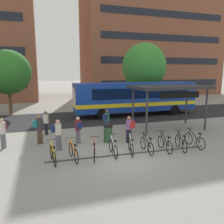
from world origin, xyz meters
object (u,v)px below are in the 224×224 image
object	(u,v)px
parked_bicycle_silver_4	(131,146)
street_tree_1	(8,72)
transit_shelter	(170,89)
city_bus	(135,97)
commuter_red_pack_5	(129,128)
trash_bin	(108,134)
parked_bicycle_orange_1	(73,152)
parked_bicycle_black_7	(181,143)
commuter_teal_pack_6	(39,127)
parked_bicycle_black_8	(194,140)
commuter_navy_pack_2	(107,120)
parked_bicycle_black_6	(165,144)
parked_bicycle_red_2	(94,151)
commuter_navy_pack_0	(78,128)
parked_bicycle_yellow_0	(53,155)
street_tree_0	(144,67)
commuter_teal_pack_4	(46,121)
commuter_navy_pack_1	(58,133)
parked_bicycle_silver_3	(113,148)
parked_bicycle_black_5	(147,145)
commuter_maroon_pack_3	(3,131)

from	to	relation	value
parked_bicycle_silver_4	street_tree_1	size ratio (longest dim) A/B	0.26
street_tree_1	transit_shelter	bearing A→B (deg)	-39.67
city_bus	commuter_red_pack_5	world-z (taller)	city_bus
city_bus	trash_bin	bearing A→B (deg)	57.42
parked_bicycle_orange_1	street_tree_1	size ratio (longest dim) A/B	0.27
parked_bicycle_orange_1	parked_bicycle_black_7	size ratio (longest dim) A/B	1.02
commuter_teal_pack_6	street_tree_1	bearing A→B (deg)	79.36
parked_bicycle_silver_4	parked_bicycle_black_8	world-z (taller)	same
parked_bicycle_orange_1	commuter_navy_pack_2	size ratio (longest dim) A/B	1.00
parked_bicycle_black_8	commuter_red_pack_5	xyz separation A→B (m)	(-3.27, 1.83, 0.56)
parked_bicycle_black_6	parked_bicycle_red_2	bearing A→B (deg)	92.70
parked_bicycle_black_6	parked_bicycle_black_7	size ratio (longest dim) A/B	1.02
trash_bin	commuter_red_pack_5	bearing A→B (deg)	-25.81
transit_shelter	commuter_navy_pack_0	bearing A→B (deg)	-168.68
city_bus	parked_bicycle_black_8	size ratio (longest dim) A/B	6.99
parked_bicycle_yellow_0	street_tree_0	bearing A→B (deg)	-44.44
commuter_teal_pack_4	commuter_teal_pack_6	xyz separation A→B (m)	(-0.46, -2.04, 0.08)
commuter_navy_pack_1	parked_bicycle_black_8	bearing A→B (deg)	13.14
commuter_teal_pack_6	commuter_navy_pack_1	bearing A→B (deg)	-80.71
transit_shelter	parked_bicycle_black_7	bearing A→B (deg)	-113.59
parked_bicycle_silver_3	trash_bin	world-z (taller)	trash_bin
parked_bicycle_silver_3	parked_bicycle_red_2	bearing A→B (deg)	101.94
commuter_navy_pack_1	street_tree_0	xyz separation A→B (m)	(10.95, 12.37, 3.84)
commuter_teal_pack_6	commuter_red_pack_5	bearing A→B (deg)	-40.22
parked_bicycle_black_5	commuter_navy_pack_2	world-z (taller)	commuter_navy_pack_2
parked_bicycle_silver_4	street_tree_0	size ratio (longest dim) A/B	0.22
city_bus	commuter_maroon_pack_3	world-z (taller)	city_bus
parked_bicycle_silver_3	parked_bicycle_black_5	distance (m)	1.84
commuter_navy_pack_2	commuter_teal_pack_4	world-z (taller)	commuter_navy_pack_2
commuter_teal_pack_4	parked_bicycle_orange_1	bearing A→B (deg)	14.20
parked_bicycle_red_2	parked_bicycle_silver_4	size ratio (longest dim) A/B	1.00
commuter_teal_pack_6	commuter_navy_pack_2	bearing A→B (deg)	-14.72
parked_bicycle_silver_4	parked_bicycle_black_5	bearing A→B (deg)	-81.83
parked_bicycle_silver_3	street_tree_0	xyz separation A→B (m)	(8.32, 14.01, 4.45)
parked_bicycle_silver_3	commuter_navy_pack_0	world-z (taller)	commuter_navy_pack_0
parked_bicycle_black_7	commuter_red_pack_5	xyz separation A→B (m)	(-2.27, 1.97, 0.56)
trash_bin	commuter_maroon_pack_3	bearing A→B (deg)	173.32
parked_bicycle_orange_1	parked_bicycle_silver_3	bearing A→B (deg)	-96.41
parked_bicycle_black_5	commuter_navy_pack_2	distance (m)	4.20
city_bus	commuter_maroon_pack_3	bearing A→B (deg)	33.15
parked_bicycle_silver_3	commuter_teal_pack_4	xyz separation A→B (m)	(-3.16, 5.14, 0.55)
commuter_red_pack_5	trash_bin	size ratio (longest dim) A/B	1.60
transit_shelter	commuter_navy_pack_1	bearing A→B (deg)	-164.95
parked_bicycle_black_5	parked_bicycle_black_7	bearing A→B (deg)	-92.49
parked_bicycle_orange_1	parked_bicycle_black_6	size ratio (longest dim) A/B	1.00
city_bus	parked_bicycle_black_7	distance (m)	10.42
commuter_maroon_pack_3	trash_bin	world-z (taller)	commuter_maroon_pack_3
parked_bicycle_red_2	parked_bicycle_silver_3	world-z (taller)	same
parked_bicycle_black_6	commuter_navy_pack_1	world-z (taller)	commuter_navy_pack_1
parked_bicycle_red_2	commuter_navy_pack_2	distance (m)	4.46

